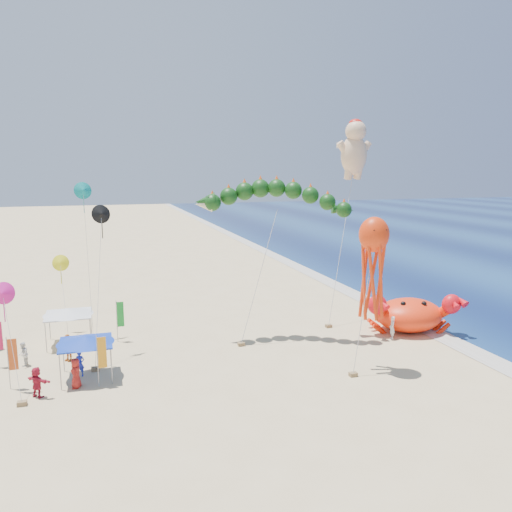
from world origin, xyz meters
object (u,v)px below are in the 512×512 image
(cherub_kite, at_px, (354,148))
(canopy_blue, at_px, (86,340))
(crab_inflatable, at_px, (410,314))
(canopy_white, at_px, (68,312))
(dragon_kite, at_px, (275,202))
(octopus_kite, at_px, (373,260))

(cherub_kite, xyz_separation_m, canopy_blue, (-22.44, -8.13, -12.17))
(crab_inflatable, bearing_deg, canopy_blue, -175.71)
(canopy_blue, xyz_separation_m, canopy_white, (-1.34, 6.85, 0.00))
(crab_inflatable, xyz_separation_m, dragon_kite, (-10.77, 1.97, 8.94))
(dragon_kite, xyz_separation_m, cherub_kite, (8.75, 4.33, 4.24))
(canopy_blue, relative_size, canopy_white, 0.97)
(crab_inflatable, xyz_separation_m, octopus_kite, (-7.01, -5.80, 5.73))
(canopy_white, bearing_deg, canopy_blue, -78.94)
(cherub_kite, bearing_deg, canopy_blue, -160.08)
(canopy_blue, bearing_deg, canopy_white, 101.06)
(dragon_kite, bearing_deg, canopy_blue, -164.46)
(canopy_white, bearing_deg, cherub_kite, 3.08)
(crab_inflatable, relative_size, octopus_kite, 0.75)
(cherub_kite, relative_size, canopy_white, 4.80)
(dragon_kite, distance_m, octopus_kite, 9.21)
(cherub_kite, bearing_deg, dragon_kite, -153.70)
(crab_inflatable, bearing_deg, canopy_white, 169.00)
(crab_inflatable, relative_size, dragon_kite, 0.63)
(crab_inflatable, bearing_deg, dragon_kite, 169.63)
(crab_inflatable, xyz_separation_m, canopy_white, (-25.80, 5.02, 1.02))
(octopus_kite, bearing_deg, crab_inflatable, 39.61)
(dragon_kite, height_order, octopus_kite, dragon_kite)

